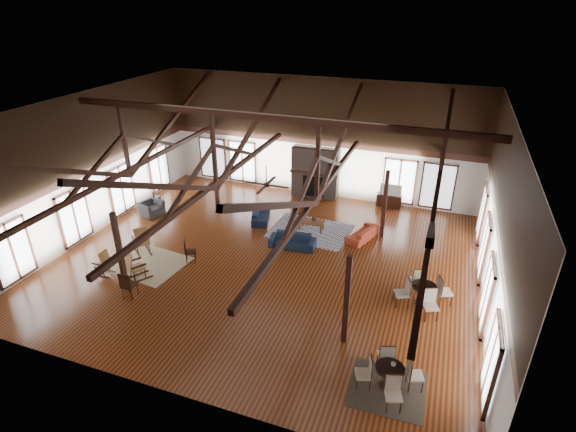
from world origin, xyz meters
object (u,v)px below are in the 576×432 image
(armchair, at_px, (151,208))
(cafe_table_far, at_px, (423,291))
(tv_console, at_px, (389,200))
(sofa_navy_left, at_px, (261,214))
(sofa_navy_front, at_px, (292,241))
(sofa_orange, at_px, (362,233))
(cafe_table_near, at_px, (389,374))
(coffee_table, at_px, (312,222))

(armchair, relative_size, cafe_table_far, 0.52)
(tv_console, bearing_deg, sofa_navy_left, -146.89)
(sofa_navy_front, bearing_deg, sofa_navy_left, 134.66)
(sofa_navy_front, bearing_deg, tv_console, 54.63)
(sofa_orange, relative_size, tv_console, 1.48)
(tv_console, bearing_deg, cafe_table_near, -81.67)
(cafe_table_far, bearing_deg, coffee_table, 143.40)
(sofa_navy_front, bearing_deg, cafe_table_near, -56.36)
(sofa_navy_left, distance_m, tv_console, 6.47)
(armchair, distance_m, cafe_table_near, 13.98)
(coffee_table, height_order, armchair, armchair)
(cafe_table_near, distance_m, cafe_table_far, 4.07)
(coffee_table, height_order, cafe_table_far, cafe_table_far)
(sofa_navy_front, xyz_separation_m, cafe_table_near, (4.90, -6.15, 0.19))
(sofa_navy_left, xyz_separation_m, tv_console, (5.42, 3.54, 0.03))
(cafe_table_near, bearing_deg, sofa_orange, 106.23)
(tv_console, bearing_deg, cafe_table_far, -73.48)
(sofa_orange, bearing_deg, sofa_navy_left, -72.83)
(coffee_table, relative_size, tv_console, 1.00)
(sofa_navy_front, xyz_separation_m, sofa_orange, (2.61, 1.70, -0.02))
(sofa_orange, xyz_separation_m, armchair, (-9.96, -1.10, 0.07))
(sofa_orange, bearing_deg, tv_console, -169.40)
(coffee_table, height_order, tv_console, tv_console)
(sofa_navy_front, distance_m, cafe_table_far, 5.84)
(armchair, relative_size, cafe_table_near, 0.55)
(sofa_orange, height_order, armchair, armchair)
(cafe_table_far, bearing_deg, sofa_navy_front, 158.72)
(coffee_table, bearing_deg, tv_console, 46.43)
(sofa_orange, bearing_deg, armchair, -64.14)
(sofa_navy_left, xyz_separation_m, coffee_table, (2.54, -0.21, 0.12))
(sofa_orange, height_order, cafe_table_far, cafe_table_far)
(sofa_navy_front, xyz_separation_m, tv_console, (3.20, 5.43, 0.02))
(cafe_table_near, bearing_deg, tv_console, 98.33)
(coffee_table, xyz_separation_m, cafe_table_near, (4.58, -7.84, 0.09))
(sofa_navy_front, bearing_deg, coffee_table, 74.59)
(cafe_table_far, bearing_deg, armchair, 168.03)
(sofa_navy_front, bearing_deg, armchair, 170.52)
(cafe_table_far, bearing_deg, sofa_navy_left, 152.35)
(sofa_navy_front, height_order, coffee_table, sofa_navy_front)
(sofa_orange, distance_m, coffee_table, 2.30)
(armchair, distance_m, tv_console, 11.61)
(armchair, xyz_separation_m, cafe_table_far, (12.79, -2.71, 0.18))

